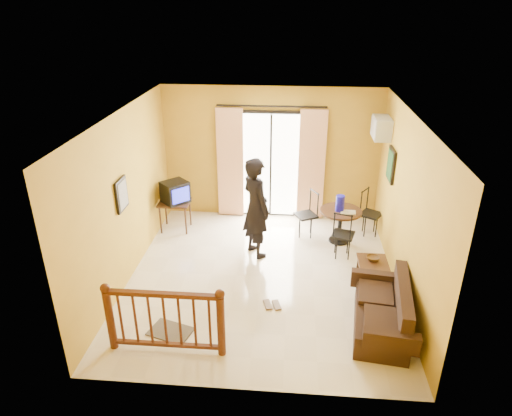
# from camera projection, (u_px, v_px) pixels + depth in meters

# --- Properties ---
(ground) EXTENTS (5.00, 5.00, 0.00)m
(ground) POSITION_uv_depth(u_px,v_px,m) (262.00, 277.00, 7.86)
(ground) COLOR beige
(ground) RESTS_ON ground
(room_shell) EXTENTS (5.00, 5.00, 5.00)m
(room_shell) POSITION_uv_depth(u_px,v_px,m) (262.00, 185.00, 7.14)
(room_shell) COLOR white
(room_shell) RESTS_ON ground
(balcony_door) EXTENTS (2.25, 0.14, 2.46)m
(balcony_door) POSITION_uv_depth(u_px,v_px,m) (271.00, 165.00, 9.56)
(balcony_door) COLOR black
(balcony_door) RESTS_ON ground
(tv_table) EXTENTS (0.62, 0.52, 0.62)m
(tv_table) POSITION_uv_depth(u_px,v_px,m) (175.00, 205.00, 9.25)
(tv_table) COLOR black
(tv_table) RESTS_ON ground
(television) EXTENTS (0.64, 0.64, 0.43)m
(television) POSITION_uv_depth(u_px,v_px,m) (175.00, 192.00, 9.12)
(television) COLOR black
(television) RESTS_ON tv_table
(picture_left) EXTENTS (0.05, 0.42, 0.52)m
(picture_left) POSITION_uv_depth(u_px,v_px,m) (122.00, 194.00, 7.20)
(picture_left) COLOR black
(picture_left) RESTS_ON room_shell
(dining_table) EXTENTS (0.80, 0.80, 0.67)m
(dining_table) POSITION_uv_depth(u_px,v_px,m) (340.00, 217.00, 8.79)
(dining_table) COLOR black
(dining_table) RESTS_ON ground
(water_jug) EXTENTS (0.17, 0.17, 0.31)m
(water_jug) POSITION_uv_depth(u_px,v_px,m) (340.00, 203.00, 8.65)
(water_jug) COLOR #1412A9
(water_jug) RESTS_ON dining_table
(serving_tray) EXTENTS (0.29, 0.20, 0.02)m
(serving_tray) POSITION_uv_depth(u_px,v_px,m) (348.00, 212.00, 8.63)
(serving_tray) COLOR beige
(serving_tray) RESTS_ON dining_table
(dining_chairs) EXTENTS (1.84, 1.45, 0.95)m
(dining_chairs) POSITION_uv_depth(u_px,v_px,m) (338.00, 241.00, 9.00)
(dining_chairs) COLOR black
(dining_chairs) RESTS_ON ground
(air_conditioner) EXTENTS (0.31, 0.60, 0.40)m
(air_conditioner) POSITION_uv_depth(u_px,v_px,m) (381.00, 128.00, 8.55)
(air_conditioner) COLOR silver
(air_conditioner) RESTS_ON room_shell
(botanical_print) EXTENTS (0.05, 0.50, 0.60)m
(botanical_print) POSITION_uv_depth(u_px,v_px,m) (391.00, 165.00, 8.17)
(botanical_print) COLOR black
(botanical_print) RESTS_ON room_shell
(coffee_table) EXTENTS (0.49, 0.88, 0.39)m
(coffee_table) POSITION_uv_depth(u_px,v_px,m) (374.00, 274.00, 7.48)
(coffee_table) COLOR black
(coffee_table) RESTS_ON ground
(bowl) EXTENTS (0.26, 0.26, 0.07)m
(bowl) POSITION_uv_depth(u_px,v_px,m) (373.00, 258.00, 7.60)
(bowl) COLOR #4F361B
(bowl) RESTS_ON coffee_table
(sofa) EXTENTS (0.90, 1.65, 0.75)m
(sofa) POSITION_uv_depth(u_px,v_px,m) (385.00, 313.00, 6.51)
(sofa) COLOR black
(sofa) RESTS_ON ground
(standing_person) EXTENTS (0.77, 0.82, 1.88)m
(standing_person) POSITION_uv_depth(u_px,v_px,m) (256.00, 208.00, 8.20)
(standing_person) COLOR black
(standing_person) RESTS_ON ground
(stair_balustrade) EXTENTS (1.63, 0.13, 1.04)m
(stair_balustrade) POSITION_uv_depth(u_px,v_px,m) (164.00, 317.00, 6.00)
(stair_balustrade) COLOR #471E0F
(stair_balustrade) RESTS_ON ground
(doormat) EXTENTS (0.69, 0.56, 0.02)m
(doormat) POSITION_uv_depth(u_px,v_px,m) (170.00, 331.00, 6.56)
(doormat) COLOR #534C43
(doormat) RESTS_ON ground
(sandals) EXTENTS (0.31, 0.27, 0.03)m
(sandals) POSITION_uv_depth(u_px,v_px,m) (272.00, 305.00, 7.12)
(sandals) COLOR #4F361B
(sandals) RESTS_ON ground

